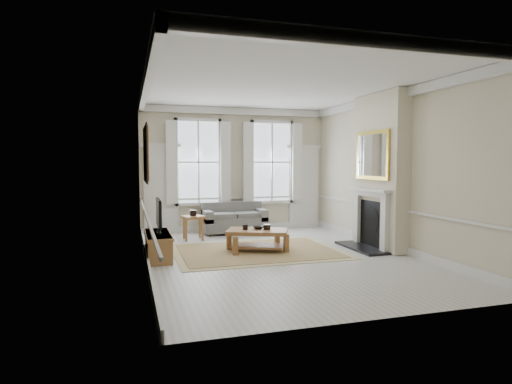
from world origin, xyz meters
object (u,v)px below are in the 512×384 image
object	(u,v)px
coffee_table	(257,233)
side_table	(193,220)
sofa	(234,220)
tv_stand	(158,246)

from	to	relation	value
coffee_table	side_table	bearing A→B (deg)	144.09
side_table	coffee_table	distance (m)	2.12
sofa	coffee_table	size ratio (longest dim) A/B	1.15
sofa	tv_stand	bearing A→B (deg)	-130.23
sofa	side_table	world-z (taller)	sofa
sofa	tv_stand	xyz separation A→B (m)	(-2.17, -2.56, -0.10)
coffee_table	tv_stand	distance (m)	2.06
sofa	tv_stand	size ratio (longest dim) A/B	1.19
side_table	tv_stand	size ratio (longest dim) A/B	0.42
coffee_table	sofa	bearing A→B (deg)	110.51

